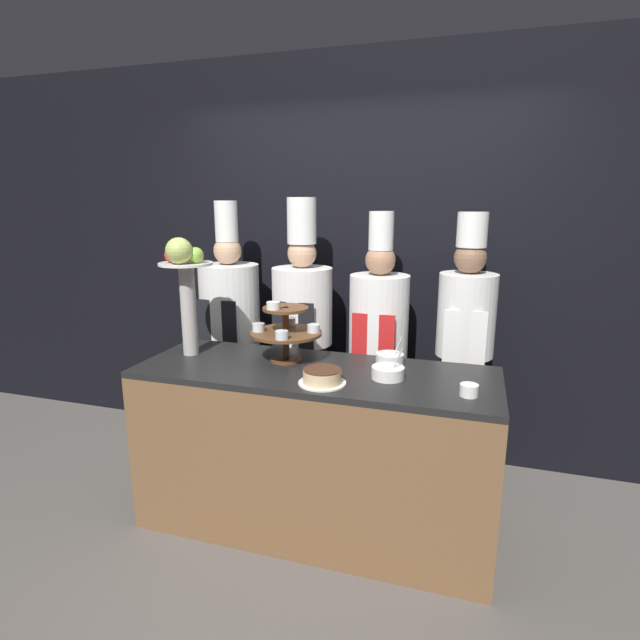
# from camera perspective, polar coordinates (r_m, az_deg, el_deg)

# --- Properties ---
(ground_plane) EXTENTS (14.00, 14.00, 0.00)m
(ground_plane) POSITION_cam_1_polar(r_m,az_deg,el_deg) (2.86, -2.95, -25.91)
(ground_plane) COLOR #5B5651
(wall_back) EXTENTS (10.00, 0.06, 2.80)m
(wall_back) POSITION_cam_1_polar(r_m,az_deg,el_deg) (3.58, 4.56, 6.71)
(wall_back) COLOR black
(wall_back) RESTS_ON ground_plane
(buffet_counter) EXTENTS (1.93, 0.69, 0.93)m
(buffet_counter) POSITION_cam_1_polar(r_m,az_deg,el_deg) (2.88, -0.61, -14.50)
(buffet_counter) COLOR brown
(buffet_counter) RESTS_ON ground_plane
(tiered_stand) EXTENTS (0.40, 0.40, 0.35)m
(tiered_stand) POSITION_cam_1_polar(r_m,az_deg,el_deg) (2.79, -3.97, -1.07)
(tiered_stand) COLOR brown
(tiered_stand) RESTS_ON buffet_counter
(fruit_pedestal) EXTENTS (0.30, 0.30, 0.69)m
(fruit_pedestal) POSITION_cam_1_polar(r_m,az_deg,el_deg) (2.94, -15.18, 4.86)
(fruit_pedestal) COLOR #B2ADA8
(fruit_pedestal) RESTS_ON buffet_counter
(cake_round) EXTENTS (0.24, 0.24, 0.08)m
(cake_round) POSITION_cam_1_polar(r_m,az_deg,el_deg) (2.47, 0.25, -6.50)
(cake_round) COLOR white
(cake_round) RESTS_ON buffet_counter
(cup_white) EXTENTS (0.09, 0.09, 0.06)m
(cup_white) POSITION_cam_1_polar(r_m,az_deg,el_deg) (2.43, 16.67, -7.69)
(cup_white) COLOR white
(cup_white) RESTS_ON buffet_counter
(serving_bowl_near) EXTENTS (0.17, 0.17, 0.16)m
(serving_bowl_near) POSITION_cam_1_polar(r_m,az_deg,el_deg) (2.57, 7.77, -5.96)
(serving_bowl_near) COLOR white
(serving_bowl_near) RESTS_ON buffet_counter
(serving_bowl_far) EXTENTS (0.15, 0.15, 0.16)m
(serving_bowl_far) POSITION_cam_1_polar(r_m,az_deg,el_deg) (2.80, 7.97, -4.39)
(serving_bowl_far) COLOR white
(serving_bowl_far) RESTS_ON buffet_counter
(chef_left) EXTENTS (0.42, 0.42, 1.82)m
(chef_left) POSITION_cam_1_polar(r_m,az_deg,el_deg) (3.59, -10.18, -0.73)
(chef_left) COLOR #38332D
(chef_left) RESTS_ON ground_plane
(chef_center_left) EXTENTS (0.40, 0.40, 1.84)m
(chef_center_left) POSITION_cam_1_polar(r_m,az_deg,el_deg) (3.37, -2.01, -0.95)
(chef_center_left) COLOR black
(chef_center_left) RESTS_ON ground_plane
(chef_center_right) EXTENTS (0.38, 0.38, 1.76)m
(chef_center_right) POSITION_cam_1_polar(r_m,az_deg,el_deg) (3.25, 6.66, -2.32)
(chef_center_right) COLOR #28282D
(chef_center_right) RESTS_ON ground_plane
(chef_right) EXTENTS (0.35, 0.35, 1.75)m
(chef_right) POSITION_cam_1_polar(r_m,az_deg,el_deg) (3.19, 16.20, -2.30)
(chef_right) COLOR #38332D
(chef_right) RESTS_ON ground_plane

